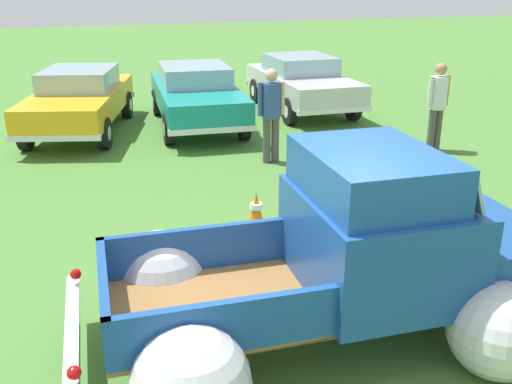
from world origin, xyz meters
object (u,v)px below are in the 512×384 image
(show_car_2, at_px, (301,81))
(spectator_0, at_px, (438,101))
(spectator_1, at_px, (271,109))
(lane_cone_0, at_px, (256,213))
(vintage_pickup_truck, at_px, (350,266))
(lane_cone_1, at_px, (437,203))
(show_car_0, at_px, (79,98))
(show_car_1, at_px, (196,93))

(show_car_2, bearing_deg, spectator_0, 16.13)
(spectator_1, height_order, lane_cone_0, spectator_1)
(show_car_2, relative_size, lane_cone_0, 7.05)
(vintage_pickup_truck, xyz_separation_m, spectator_0, (4.71, 5.35, 0.27))
(show_car_2, bearing_deg, lane_cone_0, -25.46)
(spectator_0, bearing_deg, lane_cone_1, -42.53)
(spectator_0, height_order, spectator_1, spectator_1)
(vintage_pickup_truck, height_order, show_car_2, vintage_pickup_truck)
(show_car_0, distance_m, lane_cone_1, 8.53)
(vintage_pickup_truck, distance_m, show_car_1, 8.97)
(show_car_2, height_order, lane_cone_0, show_car_2)
(show_car_1, bearing_deg, lane_cone_1, 20.70)
(vintage_pickup_truck, distance_m, show_car_0, 9.49)
(spectator_0, xyz_separation_m, spectator_1, (-3.47, 0.30, 0.01))
(show_car_1, height_order, spectator_1, spectator_1)
(show_car_1, xyz_separation_m, spectator_1, (0.69, -3.30, 0.25))
(lane_cone_0, bearing_deg, show_car_1, 84.21)
(vintage_pickup_truck, height_order, show_car_1, vintage_pickup_truck)
(vintage_pickup_truck, relative_size, show_car_1, 1.01)
(vintage_pickup_truck, distance_m, spectator_0, 7.13)
(spectator_1, bearing_deg, show_car_0, -133.55)
(show_car_2, xyz_separation_m, spectator_0, (1.13, -4.39, 0.25))
(vintage_pickup_truck, xyz_separation_m, show_car_0, (-2.10, 9.25, 0.03))
(show_car_0, distance_m, show_car_1, 2.67)
(spectator_0, bearing_deg, vintage_pickup_truck, -49.96)
(lane_cone_1, bearing_deg, show_car_1, 106.03)
(spectator_0, bearing_deg, lane_cone_0, -68.57)
(show_car_0, xyz_separation_m, show_car_1, (2.65, -0.29, 0.00))
(lane_cone_0, bearing_deg, spectator_0, 30.02)
(show_car_1, xyz_separation_m, spectator_0, (4.16, -3.61, 0.24))
(spectator_1, bearing_deg, show_car_1, -164.62)
(show_car_1, relative_size, show_car_2, 1.05)
(vintage_pickup_truck, relative_size, show_car_2, 1.06)
(show_car_1, relative_size, lane_cone_0, 7.42)
(show_car_0, xyz_separation_m, lane_cone_0, (2.00, -6.68, -0.47))
(spectator_0, distance_m, lane_cone_0, 5.60)
(lane_cone_0, bearing_deg, show_car_2, 62.80)
(spectator_1, bearing_deg, vintage_pickup_truck, -8.85)
(lane_cone_1, bearing_deg, spectator_1, 109.75)
(show_car_0, bearing_deg, spectator_1, 58.83)
(show_car_0, relative_size, spectator_1, 2.66)
(show_car_2, xyz_separation_m, lane_cone_1, (-1.06, -7.65, -0.47))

